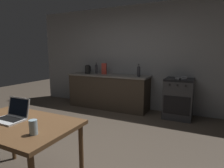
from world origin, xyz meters
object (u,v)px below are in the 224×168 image
object	(u,v)px
drinking_glass	(33,127)
bottle	(139,71)
bottle_b	(96,68)
electric_kettle	(88,69)
cereal_box	(104,69)
stove_oven	(178,98)
dining_table	(18,129)
laptop	(12,116)
frying_pan	(181,78)

from	to	relation	value
drinking_glass	bottle	bearing A→B (deg)	91.77
bottle_b	electric_kettle	bearing A→B (deg)	-160.62
electric_kettle	cereal_box	size ratio (longest dim) A/B	0.81
stove_oven	drinking_glass	distance (m)	3.36
electric_kettle	bottle_b	bearing A→B (deg)	19.38
dining_table	bottle_b	world-z (taller)	bottle_b
dining_table	laptop	world-z (taller)	laptop
dining_table	drinking_glass	distance (m)	0.44
cereal_box	bottle	bearing A→B (deg)	-4.13
bottle	bottle_b	size ratio (longest dim) A/B	1.01
bottle_b	drinking_glass	bearing A→B (deg)	-67.96
electric_kettle	bottle_b	size ratio (longest dim) A/B	0.79
stove_oven	frying_pan	world-z (taller)	frying_pan
dining_table	bottle_b	size ratio (longest dim) A/B	4.26
laptop	cereal_box	xyz separation A→B (m)	(-0.56, 3.10, 0.24)
dining_table	electric_kettle	size ratio (longest dim) A/B	5.41
dining_table	drinking_glass	world-z (taller)	drinking_glass
cereal_box	bottle_b	bearing A→B (deg)	167.68
stove_oven	bottle_b	distance (m)	2.25
stove_oven	laptop	bearing A→B (deg)	-113.50
dining_table	electric_kettle	xyz separation A→B (m)	(-1.17, 3.10, 0.33)
stove_oven	bottle_b	xyz separation A→B (m)	(-2.17, 0.08, 0.58)
frying_pan	laptop	bearing A→B (deg)	-114.16
stove_oven	laptop	xyz separation A→B (m)	(-1.34, -3.07, 0.34)
bottle	dining_table	bearing A→B (deg)	-95.59
bottle	cereal_box	size ratio (longest dim) A/B	1.04
frying_pan	bottle_b	size ratio (longest dim) A/B	1.47
electric_kettle	bottle_b	xyz separation A→B (m)	(0.23, 0.08, 0.03)
cereal_box	laptop	bearing A→B (deg)	-79.74
dining_table	bottle	world-z (taller)	bottle
cereal_box	bottle_b	world-z (taller)	bottle_b
laptop	drinking_glass	xyz separation A→B (m)	(0.51, -0.16, 0.02)
frying_pan	drinking_glass	distance (m)	3.32
laptop	cereal_box	bearing A→B (deg)	87.85
drinking_glass	frying_pan	bearing A→B (deg)	75.01
bottle_b	bottle	bearing A→B (deg)	-5.96
dining_table	bottle_b	xyz separation A→B (m)	(-0.95, 3.18, 0.36)
stove_oven	bottle_b	world-z (taller)	bottle_b
laptop	cereal_box	world-z (taller)	cereal_box
laptop	bottle_b	bearing A→B (deg)	92.41
laptop	electric_kettle	xyz separation A→B (m)	(-1.06, 3.08, 0.21)
dining_table	drinking_glass	bearing A→B (deg)	-18.98
drinking_glass	cereal_box	world-z (taller)	cereal_box
dining_table	electric_kettle	distance (m)	3.33
laptop	drinking_glass	size ratio (longest dim) A/B	2.41
frying_pan	cereal_box	xyz separation A→B (m)	(-1.93, 0.05, 0.12)
frying_pan	drinking_glass	bearing A→B (deg)	-104.99
electric_kettle	bottle	distance (m)	1.47
cereal_box	dining_table	bearing A→B (deg)	-77.86
laptop	electric_kettle	bearing A→B (deg)	96.64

